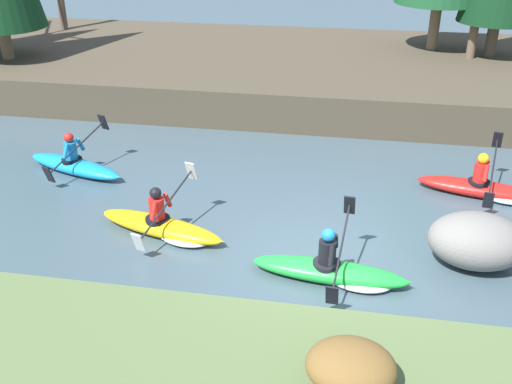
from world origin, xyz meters
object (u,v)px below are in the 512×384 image
object	(u,v)px
kayaker_lead	(486,189)
kayaker_far_back	(75,164)
kayaker_trailing	(165,227)
boulder_midstream	(477,241)
kayaker_middle	(336,271)

from	to	relation	value
kayaker_lead	kayaker_far_back	bearing A→B (deg)	-165.61
kayaker_trailing	boulder_midstream	size ratio (longest dim) A/B	1.62
kayaker_lead	boulder_midstream	size ratio (longest dim) A/B	1.63
kayaker_trailing	boulder_midstream	bearing A→B (deg)	15.42
kayaker_trailing	kayaker_far_back	distance (m)	3.84
kayaker_lead	kayaker_middle	xyz separation A→B (m)	(-3.05, -3.76, 0.00)
kayaker_trailing	kayaker_far_back	bearing A→B (deg)	156.60
kayaker_trailing	kayaker_middle	bearing A→B (deg)	-0.55
kayaker_middle	kayaker_far_back	world-z (taller)	same
kayaker_far_back	kayaker_trailing	bearing A→B (deg)	-20.18
kayaker_lead	kayaker_trailing	size ratio (longest dim) A/B	1.01
kayaker_far_back	boulder_midstream	distance (m)	9.09
kayaker_lead	kayaker_far_back	size ratio (longest dim) A/B	1.01
kayaker_far_back	kayaker_middle	bearing A→B (deg)	-9.33
kayaker_middle	boulder_midstream	world-z (taller)	kayaker_middle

